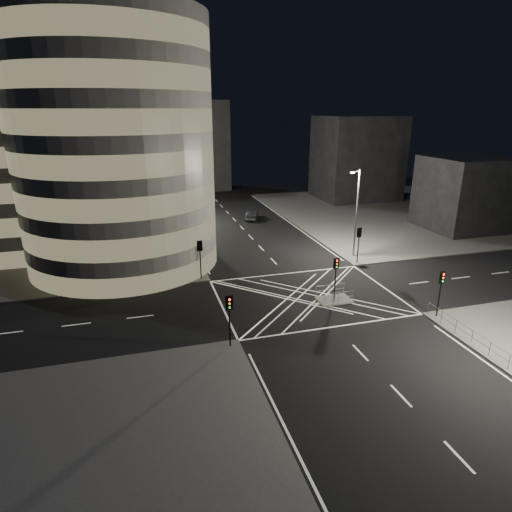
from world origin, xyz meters
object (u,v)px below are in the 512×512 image
object	(u,v)px
central_island	(334,300)
traffic_signal_nr	(441,285)
street_lamp_right_far	(356,210)
traffic_signal_island	(336,271)
traffic_signal_fl	(200,252)
traffic_signal_fr	(359,239)
sedan	(252,215)
street_lamp_left_far	(171,187)
street_lamp_left_near	(186,215)
traffic_signal_nl	(229,312)

from	to	relation	value
central_island	traffic_signal_nr	size ratio (longest dim) A/B	0.75
central_island	street_lamp_right_far	bearing A→B (deg)	54.70
traffic_signal_island	traffic_signal_fl	bearing A→B (deg)	142.46
traffic_signal_fr	sedan	size ratio (longest dim) A/B	0.89
traffic_signal_fr	central_island	bearing A→B (deg)	-129.33
street_lamp_left_far	street_lamp_right_far	xyz separation A→B (m)	(18.87, -21.00, 0.00)
street_lamp_left_near	street_lamp_left_far	bearing A→B (deg)	90.00
central_island	street_lamp_left_near	xyz separation A→B (m)	(-11.44, 13.50, 5.47)
traffic_signal_fl	street_lamp_right_far	distance (m)	18.55
traffic_signal_island	street_lamp_left_far	distance (m)	33.61
traffic_signal_nl	sedan	size ratio (longest dim) A/B	0.89
traffic_signal_nr	street_lamp_right_far	distance (m)	16.03
traffic_signal_nr	street_lamp_right_far	bearing A→B (deg)	87.70
traffic_signal_fl	sedan	world-z (taller)	traffic_signal_fl
traffic_signal_island	street_lamp_left_far	world-z (taller)	street_lamp_left_far
traffic_signal_fl	sedan	size ratio (longest dim) A/B	0.89
traffic_signal_nr	street_lamp_left_far	xyz separation A→B (m)	(-18.24, 36.80, 2.63)
street_lamp_left_near	sedan	size ratio (longest dim) A/B	2.22
traffic_signal_fr	traffic_signal_island	bearing A→B (deg)	-129.33
traffic_signal_fl	traffic_signal_nr	distance (m)	22.24
traffic_signal_fr	traffic_signal_nr	world-z (taller)	same
traffic_signal_fl	street_lamp_left_far	size ratio (longest dim) A/B	0.40
street_lamp_left_far	traffic_signal_nr	bearing A→B (deg)	-63.64
street_lamp_left_near	traffic_signal_fl	bearing A→B (deg)	-83.03
traffic_signal_nl	traffic_signal_fr	bearing A→B (deg)	37.69
street_lamp_left_near	sedan	bearing A→B (deg)	54.78
sedan	street_lamp_left_far	bearing A→B (deg)	17.52
traffic_signal_fl	street_lamp_left_near	size ratio (longest dim) A/B	0.40
traffic_signal_nl	sedan	world-z (taller)	traffic_signal_nl
street_lamp_left_far	street_lamp_left_near	bearing A→B (deg)	-90.00
traffic_signal_fr	street_lamp_left_far	xyz separation A→B (m)	(-18.24, 23.20, 2.63)
street_lamp_left_near	street_lamp_right_far	bearing A→B (deg)	-9.03
central_island	street_lamp_left_far	world-z (taller)	street_lamp_left_far
central_island	traffic_signal_island	distance (m)	2.84
traffic_signal_fr	traffic_signal_island	distance (m)	10.73
central_island	traffic_signal_nl	bearing A→B (deg)	-153.86
traffic_signal_nr	street_lamp_right_far	size ratio (longest dim) A/B	0.40
traffic_signal_nr	traffic_signal_fl	bearing A→B (deg)	142.31
street_lamp_right_far	traffic_signal_fr	bearing A→B (deg)	-106.11
traffic_signal_nr	sedan	world-z (taller)	traffic_signal_nr
traffic_signal_fr	street_lamp_left_near	size ratio (longest dim) A/B	0.40
street_lamp_left_near	street_lamp_left_far	xyz separation A→B (m)	(0.00, 18.00, 0.00)
street_lamp_left_near	street_lamp_left_far	distance (m)	18.00
central_island	street_lamp_left_near	size ratio (longest dim) A/B	0.30
central_island	traffic_signal_island	bearing A→B (deg)	0.00
traffic_signal_fl	traffic_signal_nl	world-z (taller)	same
street_lamp_left_far	central_island	bearing A→B (deg)	-70.05
traffic_signal_nl	traffic_signal_island	world-z (taller)	same
street_lamp_left_near	street_lamp_left_far	size ratio (longest dim) A/B	1.00
central_island	street_lamp_left_near	distance (m)	18.52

